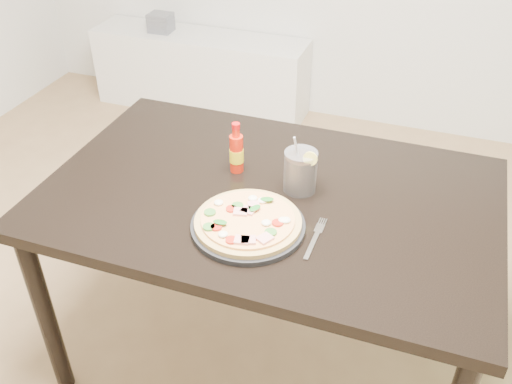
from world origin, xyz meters
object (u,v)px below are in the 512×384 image
(dining_table, at_px, (269,213))
(pizza, at_px, (248,221))
(plate, at_px, (248,226))
(hot_sauce_bottle, at_px, (236,152))
(cola_cup, at_px, (300,172))
(fork, at_px, (316,237))
(media_console, at_px, (201,72))

(dining_table, distance_m, pizza, 0.22)
(plate, xyz_separation_m, hot_sauce_bottle, (-0.14, 0.27, 0.06))
(plate, distance_m, hot_sauce_bottle, 0.31)
(cola_cup, xyz_separation_m, fork, (0.11, -0.21, -0.06))
(plate, bearing_deg, media_console, 118.30)
(plate, height_order, media_console, plate)
(dining_table, relative_size, fork, 7.44)
(plate, xyz_separation_m, pizza, (0.00, -0.00, 0.02))
(fork, bearing_deg, media_console, 123.62)
(pizza, bearing_deg, plate, 108.23)
(cola_cup, distance_m, media_console, 2.18)
(plate, distance_m, cola_cup, 0.26)
(dining_table, height_order, pizza, pizza)
(hot_sauce_bottle, bearing_deg, plate, -62.76)
(pizza, xyz_separation_m, media_console, (-1.07, 1.99, -0.53))
(plate, bearing_deg, fork, 6.95)
(pizza, distance_m, cola_cup, 0.25)
(plate, xyz_separation_m, cola_cup, (0.08, 0.24, 0.06))
(dining_table, distance_m, media_console, 2.14)
(dining_table, relative_size, media_console, 1.00)
(cola_cup, bearing_deg, plate, -109.68)
(pizza, xyz_separation_m, fork, (0.19, 0.02, -0.02))
(pizza, height_order, cola_cup, cola_cup)
(pizza, height_order, hot_sauce_bottle, hot_sauce_bottle)
(plate, bearing_deg, pizza, -71.77)
(fork, bearing_deg, cola_cup, 117.94)
(hot_sauce_bottle, xyz_separation_m, fork, (0.33, -0.25, -0.07))
(dining_table, distance_m, hot_sauce_bottle, 0.22)
(cola_cup, bearing_deg, pizza, -109.58)
(dining_table, height_order, fork, fork)
(pizza, xyz_separation_m, cola_cup, (0.08, 0.24, 0.04))
(cola_cup, bearing_deg, fork, -62.94)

